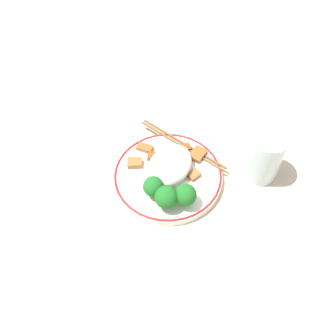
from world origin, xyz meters
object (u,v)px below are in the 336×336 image
Objects in this scene: chopsticks at (182,144)px; broccoli_back_center at (166,197)px; plate at (168,175)px; broccoli_back_right at (185,195)px; drinking_glass at (263,156)px; broccoli_back_left at (155,188)px.

broccoli_back_center is at bearing 16.99° from chopsticks.
broccoli_back_right is at bearing 54.18° from plate.
drinking_glass is at bearing 98.10° from chopsticks.
broccoli_back_right is (-0.02, 0.03, -0.00)m from broccoli_back_center.
broccoli_back_right is 0.23× the size of chopsticks.
plate is at bearing -125.82° from broccoli_back_right.
broccoli_back_right is (-0.01, 0.06, 0.00)m from broccoli_back_left.
broccoli_back_center is 0.04m from broccoli_back_right.
broccoli_back_left is (0.06, 0.00, 0.03)m from plate.
drinking_glass is (-0.03, 0.18, 0.04)m from chopsticks.
broccoli_back_center is (0.07, 0.04, 0.04)m from plate.
broccoli_back_right is (0.05, 0.07, 0.04)m from plate.
broccoli_back_right reaches higher than broccoli_back_left.
broccoli_back_left is 0.23m from drinking_glass.
broccoli_back_left is 0.15m from chopsticks.
broccoli_back_left is 0.92× the size of broccoli_back_right.
broccoli_back_right is 0.46× the size of drinking_glass.
broccoli_back_right is at bearing 127.95° from broccoli_back_center.
drinking_glass reaches higher than broccoli_back_center.
broccoli_back_left is 0.43× the size of drinking_glass.
plate is at bearing -152.74° from broccoli_back_center.
drinking_glass is (-0.17, 0.16, 0.01)m from broccoli_back_left.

